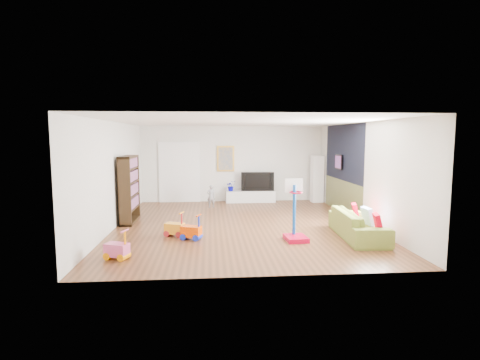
{
  "coord_description": "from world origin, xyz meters",
  "views": [
    {
      "loc": [
        -0.82,
        -9.7,
        2.3
      ],
      "look_at": [
        0.0,
        0.4,
        1.15
      ],
      "focal_mm": 28.0,
      "sensor_mm": 36.0,
      "label": 1
    }
  ],
  "objects": [
    {
      "name": "wall_back",
      "position": [
        0.0,
        3.75,
        1.35
      ],
      "size": [
        6.5,
        0.0,
        2.7
      ],
      "primitive_type": "cube",
      "color": "silver",
      "rests_on": "ground"
    },
    {
      "name": "doorway",
      "position": [
        -1.9,
        3.71,
        1.05
      ],
      "size": [
        1.45,
        0.06,
        2.1
      ],
      "primitive_type": "cube",
      "color": "white",
      "rests_on": "ground"
    },
    {
      "name": "vase_plant",
      "position": [
        -0.07,
        3.46,
        0.6
      ],
      "size": [
        0.39,
        0.35,
        0.37
      ],
      "primitive_type": "imported",
      "rotation": [
        0.0,
        0.0,
        0.21
      ],
      "color": "#040399",
      "rests_on": "media_console"
    },
    {
      "name": "tall_cabinet",
      "position": [
        3.0,
        3.32,
        0.83
      ],
      "size": [
        0.4,
        0.4,
        1.67
      ],
      "primitive_type": "cube",
      "rotation": [
        0.0,
        0.0,
        0.03
      ],
      "color": "white",
      "rests_on": "ground"
    },
    {
      "name": "olive_wainscot",
      "position": [
        3.23,
        1.4,
        0.5
      ],
      "size": [
        0.01,
        3.2,
        1.0
      ],
      "primitive_type": "cube",
      "color": "brown",
      "rests_on": "wall_right"
    },
    {
      "name": "sofa",
      "position": [
        2.59,
        -1.48,
        0.31
      ],
      "size": [
        0.95,
        2.16,
        0.62
      ],
      "primitive_type": "imported",
      "rotation": [
        0.0,
        0.0,
        1.51
      ],
      "color": "olive",
      "rests_on": "ground"
    },
    {
      "name": "artwork_right",
      "position": [
        3.17,
        1.6,
        1.55
      ],
      "size": [
        0.04,
        0.56,
        0.46
      ],
      "primitive_type": "cube",
      "color": "#7F3F8C",
      "rests_on": "wall_right"
    },
    {
      "name": "pillow_center",
      "position": [
        2.83,
        -1.44,
        0.49
      ],
      "size": [
        0.14,
        0.41,
        0.41
      ],
      "primitive_type": "cube",
      "rotation": [
        0.0,
        0.0,
        0.07
      ],
      "color": "white",
      "rests_on": "sofa"
    },
    {
      "name": "bookshelf",
      "position": [
        -3.01,
        0.59,
        0.91
      ],
      "size": [
        0.32,
        1.24,
        1.81
      ],
      "primitive_type": "cube",
      "rotation": [
        0.0,
        0.0,
        0.0
      ],
      "color": "black",
      "rests_on": "ground"
    },
    {
      "name": "wall_right",
      "position": [
        3.25,
        0.0,
        1.35
      ],
      "size": [
        0.0,
        7.5,
        2.7
      ],
      "primitive_type": "cube",
      "color": "silver",
      "rests_on": "ground"
    },
    {
      "name": "ride_on_yellow",
      "position": [
        -1.66,
        -1.03,
        0.29
      ],
      "size": [
        0.5,
        0.4,
        0.57
      ],
      "primitive_type": "cube",
      "rotation": [
        0.0,
        0.0,
        -0.36
      ],
      "color": "orange",
      "rests_on": "ground"
    },
    {
      "name": "ride_on_orange",
      "position": [
        -1.25,
        -1.36,
        0.29
      ],
      "size": [
        0.5,
        0.4,
        0.58
      ],
      "primitive_type": "cube",
      "rotation": [
        0.0,
        0.0,
        -0.36
      ],
      "color": "#EE4700",
      "rests_on": "ground"
    },
    {
      "name": "ceiling",
      "position": [
        0.0,
        0.0,
        2.7
      ],
      "size": [
        6.5,
        7.5,
        0.0
      ],
      "primitive_type": "cube",
      "color": "white",
      "rests_on": "ground"
    },
    {
      "name": "tv",
      "position": [
        0.88,
        3.52,
        0.75
      ],
      "size": [
        1.18,
        0.22,
        0.67
      ],
      "primitive_type": "imported",
      "rotation": [
        0.0,
        0.0,
        -0.06
      ],
      "color": "black",
      "rests_on": "media_console"
    },
    {
      "name": "painting_back",
      "position": [
        -0.25,
        3.71,
        1.55
      ],
      "size": [
        0.62,
        0.06,
        0.92
      ],
      "primitive_type": "cube",
      "color": "gold",
      "rests_on": "wall_back"
    },
    {
      "name": "wall_front",
      "position": [
        0.0,
        -3.75,
        1.35
      ],
      "size": [
        6.5,
        0.0,
        2.7
      ],
      "primitive_type": "cube",
      "color": "silver",
      "rests_on": "ground"
    },
    {
      "name": "media_console",
      "position": [
        0.63,
        3.48,
        0.21
      ],
      "size": [
        1.76,
        0.45,
        0.41
      ],
      "primitive_type": "cube",
      "rotation": [
        0.0,
        0.0,
        0.01
      ],
      "color": "silver",
      "rests_on": "ground"
    },
    {
      "name": "ride_on_pink",
      "position": [
        -2.59,
        -2.63,
        0.29
      ],
      "size": [
        0.5,
        0.4,
        0.57
      ],
      "primitive_type": "cube",
      "rotation": [
        0.0,
        0.0,
        -0.36
      ],
      "color": "#D34D81",
      "rests_on": "ground"
    },
    {
      "name": "navy_accent",
      "position": [
        3.23,
        1.4,
        1.85
      ],
      "size": [
        0.01,
        3.2,
        1.7
      ],
      "primitive_type": "cube",
      "color": "black",
      "rests_on": "wall_right"
    },
    {
      "name": "pillow_right",
      "position": [
        2.76,
        -0.88,
        0.49
      ],
      "size": [
        0.21,
        0.4,
        0.39
      ],
      "primitive_type": "cube",
      "rotation": [
        0.0,
        0.0,
        -0.28
      ],
      "color": "red",
      "rests_on": "sofa"
    },
    {
      "name": "floor",
      "position": [
        0.0,
        0.0,
        0.0
      ],
      "size": [
        6.5,
        7.5,
        0.0
      ],
      "primitive_type": "cube",
      "color": "brown",
      "rests_on": "ground"
    },
    {
      "name": "wall_left",
      "position": [
        -3.25,
        0.0,
        1.35
      ],
      "size": [
        0.0,
        7.5,
        2.7
      ],
      "primitive_type": "cube",
      "color": "silver",
      "rests_on": "ground"
    },
    {
      "name": "basketball_hoop",
      "position": [
        1.09,
        -1.64,
        0.69
      ],
      "size": [
        0.52,
        0.61,
        1.39
      ],
      "primitive_type": "cube",
      "rotation": [
        0.0,
        0.0,
        0.07
      ],
      "color": "#B50227",
      "rests_on": "ground"
    },
    {
      "name": "pillow_left",
      "position": [
        2.76,
        -2.11,
        0.49
      ],
      "size": [
        0.19,
        0.4,
        0.39
      ],
      "primitive_type": "cube",
      "rotation": [
        0.0,
        0.0,
        -0.24
      ],
      "color": "#B70016",
      "rests_on": "sofa"
    },
    {
      "name": "child",
      "position": [
        -0.79,
        2.54,
        0.38
      ],
      "size": [
        0.31,
        0.24,
        0.75
      ],
      "primitive_type": "imported",
      "rotation": [
        0.0,
        0.0,
        3.36
      ],
      "color": "gray",
      "rests_on": "ground"
    }
  ]
}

